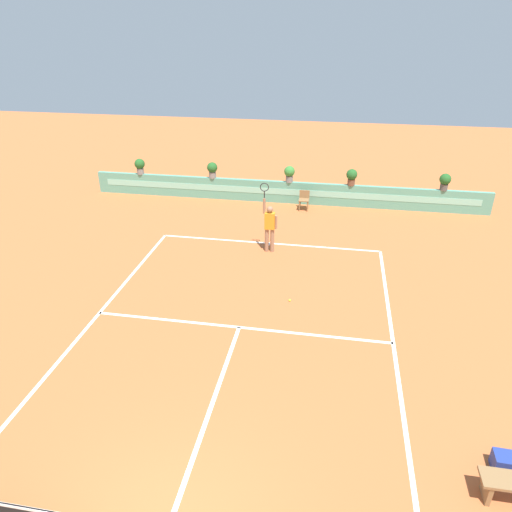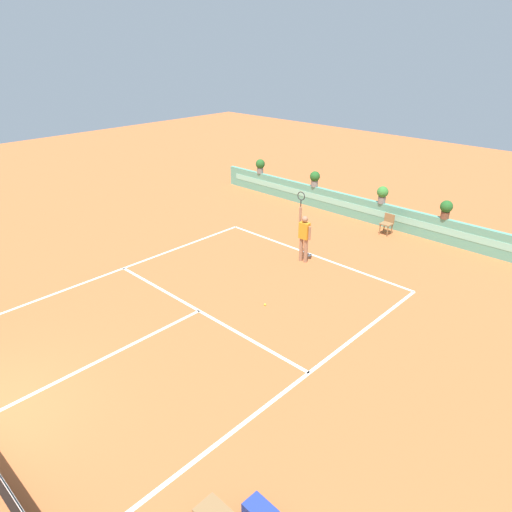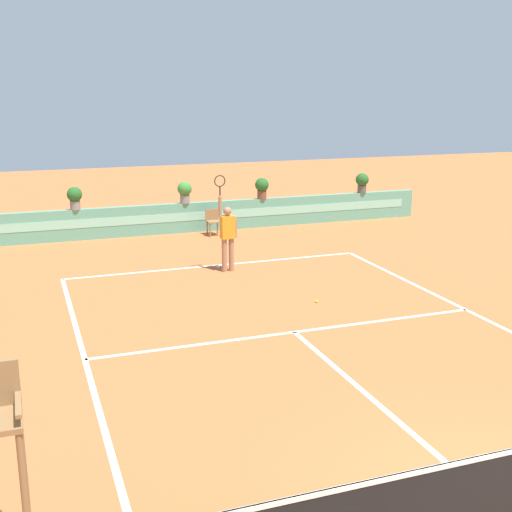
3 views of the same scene
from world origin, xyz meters
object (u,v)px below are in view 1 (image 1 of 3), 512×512
potted_plant_left (212,169)px  potted_plant_far_right (445,181)px  ball_kid_chair (304,199)px  potted_plant_far_left (140,165)px  tennis_player (270,225)px  potted_plant_centre (289,173)px  potted_plant_right (352,176)px  gear_bag (512,464)px  tennis_ball_near_baseline (290,300)px

potted_plant_left → potted_plant_far_right: bearing=0.0°
ball_kid_chair → potted_plant_far_left: bearing=174.7°
tennis_player → potted_plant_centre: 5.18m
tennis_player → potted_plant_far_right: tennis_player is taller
potted_plant_far_right → potted_plant_right: 3.91m
potted_plant_far_right → potted_plant_left: (-10.23, 0.00, 0.00)m
gear_bag → tennis_ball_near_baseline: 7.01m
gear_bag → potted_plant_far_left: (-12.79, 13.59, 1.23)m
ball_kid_chair → gear_bag: bearing=-69.0°
ball_kid_chair → potted_plant_centre: (-0.76, 0.73, 0.93)m
tennis_player → potted_plant_right: size_ratio=3.57×
ball_kid_chair → potted_plant_far_left: (-7.85, 0.73, 0.93)m
ball_kid_chair → potted_plant_left: (-4.32, 0.73, 0.93)m
gear_bag → potted_plant_far_right: (0.96, 13.59, 1.23)m
tennis_ball_near_baseline → potted_plant_left: bearing=118.4°
potted_plant_far_right → potted_plant_left: bearing=180.0°
tennis_ball_near_baseline → potted_plant_left: potted_plant_left is taller
tennis_ball_near_baseline → potted_plant_left: 9.66m
ball_kid_chair → potted_plant_right: potted_plant_right is taller
tennis_ball_near_baseline → potted_plant_right: (1.77, 8.42, 1.38)m
gear_bag → potted_plant_right: bearing=102.2°
ball_kid_chair → tennis_player: bearing=-101.3°
potted_plant_far_right → potted_plant_centre: bearing=180.0°
potted_plant_centre → potted_plant_left: size_ratio=1.00×
tennis_ball_near_baseline → potted_plant_far_left: (-8.07, 8.42, 1.38)m
potted_plant_left → potted_plant_centre: bearing=0.0°
potted_plant_far_right → potted_plant_right: size_ratio=1.00×
tennis_player → potted_plant_far_left: 8.68m
ball_kid_chair → potted_plant_left: 4.48m
tennis_player → potted_plant_centre: (0.13, 5.17, 0.36)m
potted_plant_far_right → ball_kid_chair: bearing=-172.9°
potted_plant_centre → potted_plant_right: 2.75m
potted_plant_far_right → potted_plant_far_left: size_ratio=1.00×
potted_plant_right → tennis_player: bearing=-119.1°
potted_plant_centre → gear_bag: bearing=-67.3°
tennis_player → potted_plant_left: size_ratio=3.57×
potted_plant_centre → potted_plant_left: (-3.56, 0.00, 0.00)m
potted_plant_centre → potted_plant_far_left: bearing=180.0°
potted_plant_centre → potted_plant_far_right: bearing=0.0°
potted_plant_centre → tennis_player: bearing=-91.4°
gear_bag → potted_plant_left: bearing=124.3°
ball_kid_chair → potted_plant_far_right: (5.90, 0.73, 0.93)m
ball_kid_chair → potted_plant_right: bearing=20.2°
potted_plant_far_right → potted_plant_left: size_ratio=1.00×
potted_plant_far_right → potted_plant_right: same height
gear_bag → potted_plant_centre: bearing=112.7°
ball_kid_chair → potted_plant_far_left: potted_plant_far_left is taller
potted_plant_right → potted_plant_far_left: size_ratio=1.00×
tennis_ball_near_baseline → potted_plant_left: (-4.54, 8.42, 1.38)m
ball_kid_chair → tennis_ball_near_baseline: 7.70m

